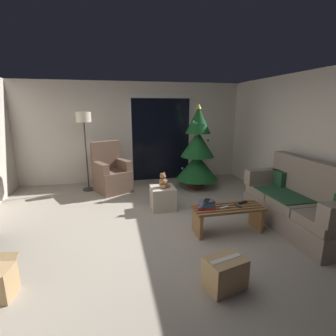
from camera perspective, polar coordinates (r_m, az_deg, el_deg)
The scene contains 18 objects.
ground_plane at distance 3.99m, azimuth -3.55°, elevation -14.62°, with size 7.00×7.00×0.00m, color #9E9384.
wall_back at distance 6.59m, azimuth -7.93°, elevation 7.96°, with size 5.72×0.12×2.50m, color beige.
wall_right at distance 4.90m, azimuth 31.53°, elevation 4.13°, with size 0.12×6.00×2.50m, color beige.
patio_door_frame at distance 6.63m, azimuth -1.61°, elevation 6.81°, with size 1.60×0.02×2.20m, color silver.
patio_door_glass at distance 6.62m, azimuth -1.58°, elevation 6.37°, with size 1.50×0.02×2.10m, color black.
couch at distance 4.53m, azimuth 27.68°, elevation -7.20°, with size 0.79×1.94×1.08m.
coffee_table at distance 4.05m, azimuth 13.40°, elevation -10.34°, with size 1.10×0.40×0.41m.
remote_graphite at distance 4.05m, azimuth 15.47°, elevation -8.17°, with size 0.04×0.16×0.02m, color #333338.
remote_silver at distance 3.93m, azimuth 12.66°, elevation -8.72°, with size 0.04×0.16×0.02m, color #ADADB2.
remote_black at distance 4.20m, azimuth 16.54°, elevation -7.47°, with size 0.04×0.16×0.02m, color black.
book_stack at distance 3.86m, azimuth 8.67°, elevation -8.21°, with size 0.29×0.21×0.12m.
cell_phone at distance 3.83m, azimuth 8.75°, elevation -7.27°, with size 0.07×0.14×0.01m, color black.
christmas_tree at distance 5.91m, azimuth 6.66°, elevation 3.66°, with size 0.98×0.98×1.97m.
armchair at distance 5.89m, azimuth -12.74°, elevation -1.31°, with size 0.92×0.92×1.13m.
floor_lamp at distance 5.93m, azimuth -18.44°, elevation 9.26°, with size 0.32×0.32×1.78m.
ottoman at distance 4.81m, azimuth -1.18°, elevation -6.77°, with size 0.44×0.44×0.43m, color #B2A893.
teddy_bear_chestnut at distance 4.69m, azimuth -1.10°, elevation -2.99°, with size 0.21×0.22×0.29m.
cardboard_box_taped_mid_floor at distance 2.97m, azimuth 12.76°, elevation -22.12°, with size 0.47×0.39×0.34m.
Camera 1 is at (-0.53, -3.48, 1.89)m, focal length 26.96 mm.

